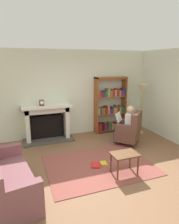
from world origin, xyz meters
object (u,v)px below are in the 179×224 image
fireplace (47,121)px  sofa_floral (7,180)px  armchair_reading (130,130)px  bookshelf (110,106)px  seated_reader (126,123)px  side_table (125,157)px  floor_lamp (142,92)px  mantel_clock (42,103)px

fireplace → sofa_floral: fireplace is taller
fireplace → armchair_reading: 2.47m
bookshelf → seated_reader: bookshelf is taller
fireplace → armchair_reading: size_ratio=1.53×
bookshelf → side_table: 2.75m
armchair_reading → side_table: 1.64m
seated_reader → floor_lamp: floor_lamp is taller
fireplace → floor_lamp: 3.14m
armchair_reading → seated_reader: 0.23m
fireplace → seated_reader: size_ratio=1.30×
mantel_clock → bookshelf: (2.26, 0.14, -0.30)m
bookshelf → armchair_reading: (0.05, -1.21, -0.45)m
floor_lamp → mantel_clock: bearing=172.9°
sofa_floral → floor_lamp: size_ratio=1.09×
mantel_clock → floor_lamp: (3.14, -0.39, 0.21)m
side_table → seated_reader: bearing=58.6°
sofa_floral → floor_lamp: bearing=-74.1°
mantel_clock → sofa_floral: bearing=-111.9°
fireplace → bookshelf: bookshelf is taller
armchair_reading → seated_reader: size_ratio=0.85×
bookshelf → armchair_reading: 1.30m
fireplace → side_table: 2.80m
armchair_reading → sofa_floral: bearing=-22.3°
armchair_reading → seated_reader: bearing=-90.0°
fireplace → floor_lamp: size_ratio=0.90×
side_table → bookshelf: bearing=70.6°
fireplace → seated_reader: seated_reader is taller
seated_reader → armchair_reading: bearing=90.0°
seated_reader → side_table: 1.69m
side_table → floor_lamp: size_ratio=0.34×
bookshelf → seated_reader: 1.16m
sofa_floral → side_table: bearing=-101.8°
seated_reader → floor_lamp: 1.33m
fireplace → sofa_floral: 2.67m
bookshelf → sofa_floral: (-3.20, -2.46, -0.56)m
bookshelf → floor_lamp: 1.14m
bookshelf → seated_reader: (-0.03, -1.13, -0.26)m
bookshelf → fireplace: bearing=-179.1°
seated_reader → mantel_clock: bearing=-67.2°
bookshelf → side_table: bookshelf is taller
fireplace → side_table: bearing=-64.2°
fireplace → seated_reader: (2.09, -1.09, 0.04)m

